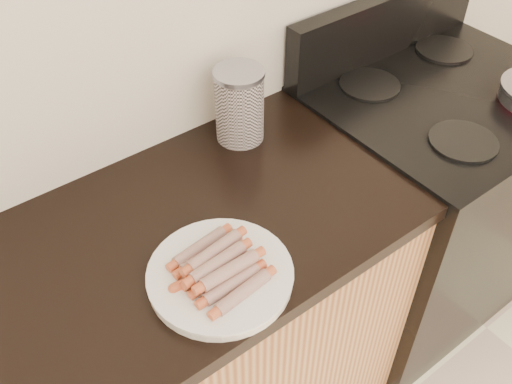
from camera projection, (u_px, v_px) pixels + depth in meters
stove at (421, 203)px, 1.98m from camera, size 0.76×0.65×0.91m
stove_panel at (386, 24)px, 1.77m from camera, size 0.76×0.06×0.20m
burner_near_left at (463, 141)px, 1.49m from camera, size 0.18×0.18×0.01m
burner_far_left at (370, 85)px, 1.69m from camera, size 0.18×0.18×0.01m
burner_far_right at (444, 50)px, 1.84m from camera, size 0.18×0.18×0.01m
main_plate at (220, 277)px, 1.17m from camera, size 0.31×0.31×0.02m
side_plate at (205, 280)px, 1.17m from camera, size 0.26×0.26×0.02m
hotdog_pile at (220, 267)px, 1.15m from camera, size 0.13×0.18×0.05m
plain_sausages at (205, 274)px, 1.16m from camera, size 0.14×0.04×0.02m
canister at (239, 105)px, 1.46m from camera, size 0.13×0.13×0.20m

